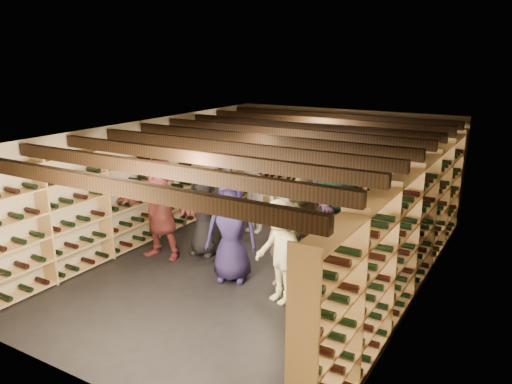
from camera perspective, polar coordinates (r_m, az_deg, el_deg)
The scene contains 23 objects.
ground at distance 9.18m, azimuth 0.63°, elevation -8.04°, with size 8.00×8.00×0.00m, color black.
walls at distance 8.76m, azimuth 0.65°, elevation -0.83°, with size 5.52×8.02×2.40m.
ceiling at distance 8.50m, azimuth 0.67°, elevation 6.95°, with size 5.50×8.00×0.01m, color beige.
ceiling_joists at distance 8.52m, azimuth 0.67°, elevation 6.02°, with size 5.40×7.12×0.18m.
wine_rack_left at distance 10.27m, azimuth -11.88°, elevation 0.58°, with size 0.32×7.50×2.15m.
wine_rack_right at distance 7.91m, azimuth 17.06°, elevation -4.35°, with size 0.32×7.50×2.15m.
wine_rack_back at distance 12.16m, azimuth 9.70°, elevation 3.02°, with size 4.70×0.30×2.15m.
crate_stack_left at distance 11.69m, azimuth 0.97°, elevation -1.44°, with size 0.57×0.45×0.51m.
crate_stack_right at distance 10.46m, azimuth 4.34°, elevation -4.04°, with size 0.56×0.43×0.34m.
crate_loose at distance 9.84m, azimuth 9.49°, elevation -6.04°, with size 0.50×0.33×0.17m, color tan.
person_0 at distance 9.32m, azimuth -6.03°, elevation -2.33°, with size 0.80×0.52×1.65m, color black.
person_1 at distance 8.93m, azimuth -3.60°, elevation -2.68°, with size 0.64×0.42×1.76m, color black.
person_2 at distance 8.42m, azimuth 5.61°, elevation -3.98°, with size 0.84×0.66×1.73m, color brown.
person_3 at distance 7.51m, azimuth 2.78°, elevation -6.89°, with size 1.05×0.60×1.62m, color #EFECBA.
person_4 at distance 7.77m, azimuth 10.47°, elevation -6.55°, with size 0.92×0.38×1.57m, color #135471.
person_5 at distance 9.28m, azimuth -10.87°, elevation -1.79°, with size 1.76×0.56×1.90m, color brown.
person_6 at distance 8.23m, azimuth -2.83°, elevation -4.38°, with size 0.85×0.55×1.74m, color #241E4E.
person_7 at distance 8.01m, azimuth 3.42°, elevation -5.38°, with size 0.59×0.39×1.63m, color gray.
person_8 at distance 8.24m, azimuth 13.87°, elevation -4.27°, with size 0.92×0.71×1.89m, color #442516.
person_9 at distance 10.39m, azimuth -0.31°, elevation -0.11°, with size 1.12×0.64×1.73m, color #B5AFA6.
person_10 at distance 9.60m, azimuth 9.09°, elevation -1.19°, with size 1.10×0.46×1.88m, color #224738.
person_11 at distance 9.85m, azimuth 6.08°, elevation -1.59°, with size 1.45×0.46×1.56m, color #875F8F.
person_12 at distance 9.27m, azimuth 16.55°, elevation -3.01°, with size 0.81×0.52×1.65m, color #2D2E31.
Camera 1 is at (4.19, -7.29, 3.68)m, focal length 35.00 mm.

